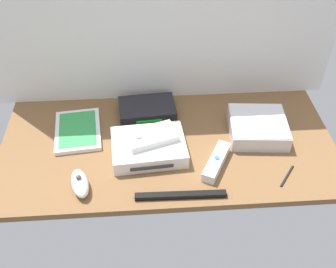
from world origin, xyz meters
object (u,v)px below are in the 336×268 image
(game_console, at_px, (149,147))
(remote_nunchuk, at_px, (80,183))
(game_case, at_px, (78,130))
(stylus_pen, at_px, (287,176))
(network_router, at_px, (147,109))
(mini_computer, at_px, (258,127))
(sensor_bar, at_px, (181,195))
(remote_classic_pad, at_px, (151,136))
(remote_wand, at_px, (216,162))

(game_console, bearing_deg, remote_nunchuk, -150.72)
(game_case, xyz_separation_m, stylus_pen, (0.59, -0.23, -0.00))
(stylus_pen, bearing_deg, network_router, 141.05)
(mini_computer, xyz_separation_m, stylus_pen, (0.04, -0.18, -0.02))
(network_router, distance_m, stylus_pen, 0.48)
(game_case, bearing_deg, sensor_bar, -49.21)
(remote_classic_pad, bearing_deg, network_router, 74.98)
(mini_computer, xyz_separation_m, game_case, (-0.55, 0.04, -0.02))
(network_router, bearing_deg, game_console, -94.58)
(remote_classic_pad, bearing_deg, remote_wand, -40.97)
(sensor_bar, bearing_deg, game_case, 137.94)
(game_case, distance_m, remote_classic_pad, 0.25)
(game_case, relative_size, remote_classic_pad, 1.26)
(remote_classic_pad, bearing_deg, sensor_bar, -87.26)
(remote_nunchuk, relative_size, sensor_bar, 0.45)
(stylus_pen, bearing_deg, remote_wand, 163.84)
(game_console, height_order, stylus_pen, game_console)
(remote_nunchuk, relative_size, stylus_pen, 1.20)
(game_case, bearing_deg, remote_nunchuk, -88.59)
(network_router, bearing_deg, mini_computer, -24.38)
(network_router, bearing_deg, game_case, -164.23)
(game_case, bearing_deg, mini_computer, -10.33)
(game_case, relative_size, sensor_bar, 0.85)
(game_console, xyz_separation_m, remote_wand, (0.19, -0.07, -0.01))
(remote_wand, height_order, stylus_pen, remote_wand)
(network_router, bearing_deg, stylus_pen, -43.26)
(game_console, xyz_separation_m, remote_nunchuk, (-0.19, -0.12, -0.00))
(network_router, height_order, stylus_pen, network_router)
(remote_wand, height_order, remote_classic_pad, remote_classic_pad)
(remote_classic_pad, distance_m, sensor_bar, 0.20)
(sensor_bar, bearing_deg, stylus_pen, 11.00)
(sensor_bar, relative_size, stylus_pen, 2.67)
(game_console, xyz_separation_m, network_router, (0.00, 0.18, -0.00))
(remote_classic_pad, bearing_deg, game_case, 139.74)
(mini_computer, bearing_deg, network_router, 159.93)
(remote_nunchuk, xyz_separation_m, sensor_bar, (0.26, -0.05, -0.01))
(game_console, xyz_separation_m, game_case, (-0.22, 0.11, -0.01))
(game_case, xyz_separation_m, network_router, (0.22, 0.08, 0.01))
(game_console, relative_size, mini_computer, 1.20)
(mini_computer, xyz_separation_m, network_router, (-0.33, 0.12, -0.01))
(remote_nunchuk, bearing_deg, stylus_pen, -14.96)
(network_router, bearing_deg, remote_classic_pad, -91.60)
(mini_computer, distance_m, network_router, 0.36)
(remote_wand, height_order, sensor_bar, remote_wand)
(stylus_pen, bearing_deg, game_console, 162.36)
(game_console, xyz_separation_m, mini_computer, (0.33, 0.06, 0.00))
(mini_computer, bearing_deg, remote_nunchuk, -160.34)
(game_console, relative_size, sensor_bar, 0.92)
(mini_computer, distance_m, remote_classic_pad, 0.33)
(remote_classic_pad, xyz_separation_m, sensor_bar, (0.07, -0.18, -0.05))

